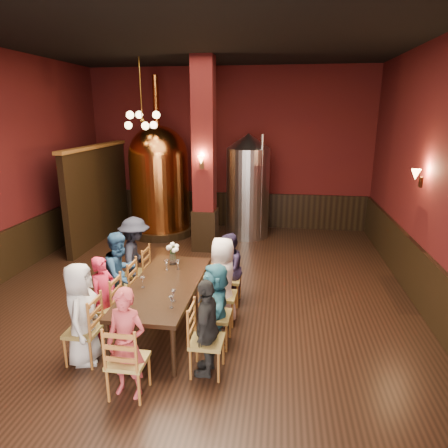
# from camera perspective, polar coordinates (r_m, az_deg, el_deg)

# --- Properties ---
(room) EXTENTS (10.00, 10.02, 4.50)m
(room) POSITION_cam_1_polar(r_m,az_deg,el_deg) (6.71, -4.85, 6.74)
(room) COLOR black
(room) RESTS_ON ground
(wainscot_right) EXTENTS (0.08, 9.90, 1.00)m
(wainscot_right) POSITION_cam_1_polar(r_m,az_deg,el_deg) (7.46, 27.05, -8.09)
(wainscot_right) COLOR black
(wainscot_right) RESTS_ON ground
(wainscot_back) EXTENTS (7.90, 0.08, 1.00)m
(wainscot_back) POSITION_cam_1_polar(r_m,az_deg,el_deg) (11.85, 0.67, 2.12)
(wainscot_back) COLOR black
(wainscot_back) RESTS_ON ground
(column) EXTENTS (0.58, 0.58, 4.50)m
(column) POSITION_cam_1_polar(r_m,az_deg,el_deg) (9.49, -2.84, 9.42)
(column) COLOR #44100E
(column) RESTS_ON ground
(partition) EXTENTS (0.22, 3.50, 2.40)m
(partition) POSITION_cam_1_polar(r_m,az_deg,el_deg) (10.94, -17.48, 3.99)
(partition) COLOR black
(partition) RESTS_ON ground
(pendant_cluster) EXTENTS (0.90, 0.90, 1.70)m
(pendant_cluster) POSITION_cam_1_polar(r_m,az_deg,el_deg) (9.92, -11.61, 14.33)
(pendant_cluster) COLOR #A57226
(pendant_cluster) RESTS_ON room
(sconce_wall) EXTENTS (0.20, 0.20, 0.36)m
(sconce_wall) POSITION_cam_1_polar(r_m,az_deg,el_deg) (7.72, 26.36, 5.98)
(sconce_wall) COLOR black
(sconce_wall) RESTS_ON room
(sconce_column) EXTENTS (0.20, 0.20, 0.36)m
(sconce_column) POSITION_cam_1_polar(r_m,az_deg,el_deg) (9.20, -3.19, 8.90)
(sconce_column) COLOR black
(sconce_column) RESTS_ON column
(dining_table) EXTENTS (1.02, 2.41, 0.75)m
(dining_table) POSITION_cam_1_polar(r_m,az_deg,el_deg) (6.28, -8.42, -8.96)
(dining_table) COLOR black
(dining_table) RESTS_ON ground
(chair_0) EXTENTS (0.46, 0.46, 0.92)m
(chair_0) POSITION_cam_1_polar(r_m,az_deg,el_deg) (5.87, -19.47, -14.11)
(chair_0) COLOR #915F25
(chair_0) RESTS_ON ground
(person_0) EXTENTS (0.58, 0.77, 1.42)m
(person_0) POSITION_cam_1_polar(r_m,az_deg,el_deg) (5.76, -19.70, -11.96)
(person_0) COLOR silver
(person_0) RESTS_ON ground
(chair_1) EXTENTS (0.46, 0.46, 0.92)m
(chair_1) POSITION_cam_1_polar(r_m,az_deg,el_deg) (6.39, -16.67, -11.29)
(chair_1) COLOR #915F25
(chair_1) RESTS_ON ground
(person_1) EXTENTS (0.42, 0.53, 1.26)m
(person_1) POSITION_cam_1_polar(r_m,az_deg,el_deg) (6.32, -16.79, -9.91)
(person_1) COLOR #BD203E
(person_1) RESTS_ON ground
(chair_2) EXTENTS (0.46, 0.46, 0.92)m
(chair_2) POSITION_cam_1_polar(r_m,az_deg,el_deg) (6.93, -14.37, -8.91)
(chair_2) COLOR #915F25
(chair_2) RESTS_ON ground
(person_2) EXTENTS (0.58, 0.77, 1.43)m
(person_2) POSITION_cam_1_polar(r_m,az_deg,el_deg) (6.83, -14.52, -6.95)
(person_2) COLOR navy
(person_2) RESTS_ON ground
(chair_3) EXTENTS (0.46, 0.46, 0.92)m
(chair_3) POSITION_cam_1_polar(r_m,az_deg,el_deg) (7.50, -12.41, -6.84)
(chair_3) COLOR #915F25
(chair_3) RESTS_ON ground
(person_3) EXTENTS (0.80, 1.09, 1.51)m
(person_3) POSITION_cam_1_polar(r_m,az_deg,el_deg) (7.39, -12.54, -4.75)
(person_3) COLOR black
(person_3) RESTS_ON ground
(chair_4) EXTENTS (0.46, 0.46, 0.92)m
(chair_4) POSITION_cam_1_polar(r_m,az_deg,el_deg) (5.34, -2.43, -16.31)
(chair_4) COLOR #915F25
(chair_4) RESTS_ON ground
(person_4) EXTENTS (0.35, 0.78, 1.31)m
(person_4) POSITION_cam_1_polar(r_m,az_deg,el_deg) (5.24, -2.46, -14.50)
(person_4) COLOR black
(person_4) RESTS_ON ground
(chair_5) EXTENTS (0.46, 0.46, 0.92)m
(chair_5) POSITION_cam_1_polar(r_m,az_deg,el_deg) (5.91, -1.17, -12.90)
(chair_5) COLOR #915F25
(chair_5) RESTS_ON ground
(person_5) EXTENTS (0.68, 1.23, 1.26)m
(person_5) POSITION_cam_1_polar(r_m,az_deg,el_deg) (5.83, -1.18, -11.43)
(person_5) COLOR teal
(person_5) RESTS_ON ground
(chair_6) EXTENTS (0.46, 0.46, 0.92)m
(chair_6) POSITION_cam_1_polar(r_m,az_deg,el_deg) (6.49, -0.17, -10.14)
(chair_6) COLOR #915F25
(chair_6) RESTS_ON ground
(person_6) EXTENTS (0.59, 0.78, 1.43)m
(person_6) POSITION_cam_1_polar(r_m,az_deg,el_deg) (6.39, -0.17, -8.10)
(person_6) COLOR white
(person_6) RESTS_ON ground
(chair_7) EXTENTS (0.46, 0.46, 0.92)m
(chair_7) POSITION_cam_1_polar(r_m,az_deg,el_deg) (7.09, 0.66, -7.80)
(chair_7) COLOR #915F25
(chair_7) RESTS_ON ground
(person_7) EXTENTS (0.38, 0.66, 1.28)m
(person_7) POSITION_cam_1_polar(r_m,az_deg,el_deg) (7.02, 0.67, -6.44)
(person_7) COLOR #221B36
(person_7) RESTS_ON ground
(chair_8) EXTENTS (0.46, 0.46, 0.92)m
(chair_8) POSITION_cam_1_polar(r_m,az_deg,el_deg) (5.12, -13.57, -18.37)
(chair_8) COLOR #915F25
(chair_8) RESTS_ON ground
(person_8) EXTENTS (0.54, 0.40, 1.37)m
(person_8) POSITION_cam_1_polar(r_m,az_deg,el_deg) (5.00, -13.74, -16.24)
(person_8) COLOR #AA383E
(person_8) RESTS_ON ground
(copper_kettle) EXTENTS (2.03, 2.03, 4.19)m
(copper_kettle) POSITION_cam_1_polar(r_m,az_deg,el_deg) (11.00, -9.21, 6.31)
(copper_kettle) COLOR black
(copper_kettle) RESTS_ON ground
(steel_vessel) EXTENTS (1.31, 1.31, 2.76)m
(steel_vessel) POSITION_cam_1_polar(r_m,az_deg,el_deg) (10.68, 3.42, 5.41)
(steel_vessel) COLOR #B2B2B7
(steel_vessel) RESTS_ON ground
(rose_vase) EXTENTS (0.23, 0.23, 0.38)m
(rose_vase) POSITION_cam_1_polar(r_m,az_deg,el_deg) (6.91, -7.37, -3.76)
(rose_vase) COLOR white
(rose_vase) RESTS_ON dining_table
(wine_glass_0) EXTENTS (0.07, 0.07, 0.17)m
(wine_glass_0) POSITION_cam_1_polar(r_m,az_deg,el_deg) (6.73, -8.22, -5.86)
(wine_glass_0) COLOR white
(wine_glass_0) RESTS_ON dining_table
(wine_glass_1) EXTENTS (0.07, 0.07, 0.17)m
(wine_glass_1) POSITION_cam_1_polar(r_m,az_deg,el_deg) (5.50, -7.55, -10.98)
(wine_glass_1) COLOR white
(wine_glass_1) RESTS_ON dining_table
(wine_glass_2) EXTENTS (0.07, 0.07, 0.17)m
(wine_glass_2) POSITION_cam_1_polar(r_m,az_deg,el_deg) (5.67, -7.22, -10.11)
(wine_glass_2) COLOR white
(wine_glass_2) RESTS_ON dining_table
(wine_glass_3) EXTENTS (0.07, 0.07, 0.17)m
(wine_glass_3) POSITION_cam_1_polar(r_m,az_deg,el_deg) (6.15, -11.53, -8.16)
(wine_glass_3) COLOR white
(wine_glass_3) RESTS_ON dining_table
(wine_glass_4) EXTENTS (0.07, 0.07, 0.17)m
(wine_glass_4) POSITION_cam_1_polar(r_m,az_deg,el_deg) (6.76, -8.14, -5.75)
(wine_glass_4) COLOR white
(wine_glass_4) RESTS_ON dining_table
(wine_glass_5) EXTENTS (0.07, 0.07, 0.17)m
(wine_glass_5) POSITION_cam_1_polar(r_m,az_deg,el_deg) (6.73, -6.62, -5.78)
(wine_glass_5) COLOR white
(wine_glass_5) RESTS_ON dining_table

